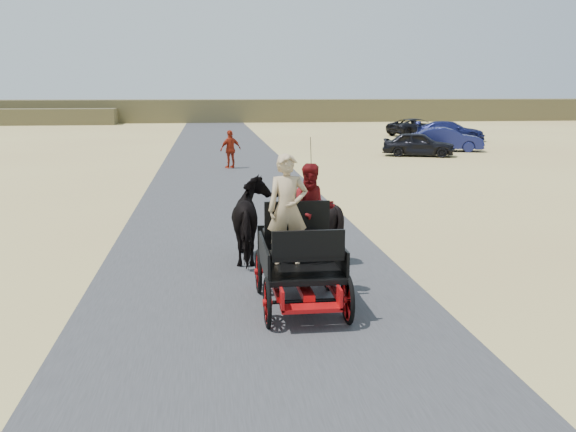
{
  "coord_description": "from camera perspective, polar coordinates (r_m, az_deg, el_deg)",
  "views": [
    {
      "loc": [
        -0.78,
        -9.97,
        3.53
      ],
      "look_at": [
        0.67,
        1.69,
        1.2
      ],
      "focal_mm": 40.0,
      "sensor_mm": 36.0,
      "label": 1
    }
  ],
  "objects": [
    {
      "name": "car_c",
      "position": [
        46.03,
        14.21,
        7.32
      ],
      "size": [
        5.03,
        3.44,
        1.35
      ],
      "primitive_type": "imported",
      "rotation": [
        0.0,
        0.0,
        1.2
      ],
      "color": "navy",
      "rests_on": "ground"
    },
    {
      "name": "pedestrian",
      "position": [
        29.18,
        -5.13,
        5.93
      ],
      "size": [
        1.09,
        0.82,
        1.73
      ],
      "primitive_type": "imported",
      "rotation": [
        0.0,
        0.0,
        3.59
      ],
      "color": "#A12712",
      "rests_on": "ground"
    },
    {
      "name": "road",
      "position": [
        10.61,
        -2.51,
        -8.21
      ],
      "size": [
        6.0,
        140.0,
        0.01
      ],
      "primitive_type": "cube",
      "color": "#38383A",
      "rests_on": "ground"
    },
    {
      "name": "horse_left",
      "position": [
        13.37,
        -3.08,
        -0.38
      ],
      "size": [
        0.91,
        2.01,
        1.7
      ],
      "primitive_type": "imported",
      "rotation": [
        0.0,
        0.0,
        3.14
      ],
      "color": "black",
      "rests_on": "ground"
    },
    {
      "name": "horse_right",
      "position": [
        13.49,
        1.58,
        -0.26
      ],
      "size": [
        1.37,
        1.54,
        1.7
      ],
      "primitive_type": "imported",
      "rotation": [
        0.0,
        0.0,
        3.14
      ],
      "color": "black",
      "rests_on": "ground"
    },
    {
      "name": "passenger_woman",
      "position": [
        11.0,
        2.19,
        0.61
      ],
      "size": [
        0.77,
        0.6,
        1.58
      ],
      "primitive_type": "imported",
      "color": "#660C0F",
      "rests_on": "carriage"
    },
    {
      "name": "car_d",
      "position": [
        50.86,
        11.37,
        7.76
      ],
      "size": [
        5.18,
        3.75,
        1.31
      ],
      "primitive_type": "imported",
      "rotation": [
        0.0,
        0.0,
        1.95
      ],
      "color": "black",
      "rests_on": "ground"
    },
    {
      "name": "driver_man",
      "position": [
        10.37,
        -0.04,
        0.6
      ],
      "size": [
        0.66,
        0.43,
        1.8
      ],
      "primitive_type": "imported",
      "color": "tan",
      "rests_on": "carriage"
    },
    {
      "name": "car_a",
      "position": [
        35.15,
        11.53,
        6.28
      ],
      "size": [
        4.08,
        2.71,
        1.29
      ],
      "primitive_type": "imported",
      "rotation": [
        0.0,
        0.0,
        1.23
      ],
      "color": "black",
      "rests_on": "ground"
    },
    {
      "name": "ridge_far",
      "position": [
        72.02,
        -6.55,
        9.29
      ],
      "size": [
        140.0,
        6.0,
        2.4
      ],
      "primitive_type": "cube",
      "color": "brown",
      "rests_on": "ground"
    },
    {
      "name": "ground",
      "position": [
        10.61,
        -2.51,
        -8.24
      ],
      "size": [
        140.0,
        140.0,
        0.0
      ],
      "primitive_type": "plane",
      "color": "tan"
    },
    {
      "name": "car_b",
      "position": [
        38.36,
        13.91,
        6.62
      ],
      "size": [
        4.33,
        2.43,
        1.35
      ],
      "primitive_type": "imported",
      "rotation": [
        0.0,
        0.0,
        1.31
      ],
      "color": "navy",
      "rests_on": "ground"
    },
    {
      "name": "carriage",
      "position": [
        10.65,
        1.07,
        -6.1
      ],
      "size": [
        1.3,
        2.4,
        0.72
      ],
      "primitive_type": null,
      "color": "black",
      "rests_on": "ground"
    }
  ]
}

